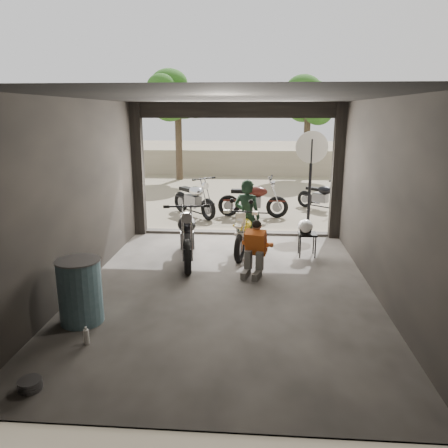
# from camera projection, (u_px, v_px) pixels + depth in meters

# --- Properties ---
(ground) EXTENTS (80.00, 80.00, 0.00)m
(ground) POSITION_uv_depth(u_px,v_px,m) (226.00, 289.00, 7.56)
(ground) COLOR #7A6D56
(ground) RESTS_ON ground
(garage) EXTENTS (7.00, 7.13, 3.20)m
(garage) POSITION_uv_depth(u_px,v_px,m) (229.00, 210.00, 7.77)
(garage) COLOR #2D2B28
(garage) RESTS_ON ground
(boundary_wall) EXTENTS (18.00, 0.30, 1.20)m
(boundary_wall) POSITION_uv_depth(u_px,v_px,m) (247.00, 163.00, 20.93)
(boundary_wall) COLOR gray
(boundary_wall) RESTS_ON ground
(tree_left) EXTENTS (2.20, 2.20, 5.60)m
(tree_left) POSITION_uv_depth(u_px,v_px,m) (177.00, 88.00, 18.85)
(tree_left) COLOR #382B1E
(tree_left) RESTS_ON ground
(tree_right) EXTENTS (2.20, 2.20, 5.00)m
(tree_right) POSITION_uv_depth(u_px,v_px,m) (309.00, 99.00, 19.99)
(tree_right) COLOR #382B1E
(tree_right) RESTS_ON ground
(main_bike) EXTENTS (0.93, 1.69, 1.07)m
(main_bike) POSITION_uv_depth(u_px,v_px,m) (245.00, 230.00, 9.32)
(main_bike) COLOR white
(main_bike) RESTS_ON ground
(left_bike) EXTENTS (1.10, 2.02, 1.30)m
(left_bike) POSITION_uv_depth(u_px,v_px,m) (187.00, 231.00, 8.82)
(left_bike) COLOR black
(left_bike) RESTS_ON ground
(outside_bike_a) EXTENTS (1.73, 1.78, 1.19)m
(outside_bike_a) POSITION_uv_depth(u_px,v_px,m) (194.00, 196.00, 12.74)
(outside_bike_a) COLOR black
(outside_bike_a) RESTS_ON ground
(outside_bike_b) EXTENTS (1.82, 0.85, 1.20)m
(outside_bike_b) POSITION_uv_depth(u_px,v_px,m) (253.00, 197.00, 12.58)
(outside_bike_b) COLOR #451610
(outside_bike_b) RESTS_ON ground
(outside_bike_c) EXTENTS (1.55, 1.43, 1.02)m
(outside_bike_c) POSITION_uv_depth(u_px,v_px,m) (322.00, 194.00, 13.53)
(outside_bike_c) COLOR black
(outside_bike_c) RESTS_ON ground
(rider) EXTENTS (0.68, 0.56, 1.60)m
(rider) POSITION_uv_depth(u_px,v_px,m) (247.00, 216.00, 9.38)
(rider) COLOR black
(rider) RESTS_ON ground
(mechanic) EXTENTS (0.67, 0.80, 1.00)m
(mechanic) POSITION_uv_depth(u_px,v_px,m) (254.00, 250.00, 8.06)
(mechanic) COLOR #BE5319
(mechanic) RESTS_ON ground
(stool) EXTENTS (0.37, 0.37, 0.52)m
(stool) POSITION_uv_depth(u_px,v_px,m) (307.00, 236.00, 9.15)
(stool) COLOR black
(stool) RESTS_ON ground
(helmet) EXTENTS (0.34, 0.36, 0.30)m
(helmet) POSITION_uv_depth(u_px,v_px,m) (305.00, 226.00, 9.07)
(helmet) COLOR white
(helmet) RESTS_ON stool
(oil_drum) EXTENTS (0.77, 0.77, 0.95)m
(oil_drum) POSITION_uv_depth(u_px,v_px,m) (80.00, 292.00, 6.24)
(oil_drum) COLOR #436672
(oil_drum) RESTS_ON ground
(sign_post) EXTENTS (0.84, 0.08, 2.51)m
(sign_post) POSITION_uv_depth(u_px,v_px,m) (311.00, 162.00, 11.35)
(sign_post) COLOR black
(sign_post) RESTS_ON ground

